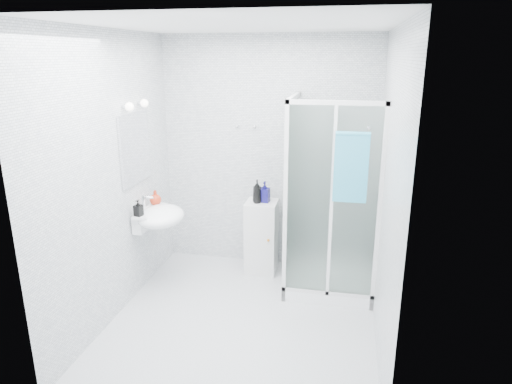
% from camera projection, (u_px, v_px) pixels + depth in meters
% --- Properties ---
extents(room, '(2.40, 2.60, 2.60)m').
position_uv_depth(room, '(242.00, 186.00, 3.89)').
color(room, silver).
rests_on(room, ground).
extents(shower_enclosure, '(0.90, 0.95, 2.00)m').
position_uv_depth(shower_enclosure, '(322.00, 249.00, 4.73)').
color(shower_enclosure, white).
rests_on(shower_enclosure, ground).
extents(wall_basin, '(0.46, 0.56, 0.35)m').
position_uv_depth(wall_basin, '(159.00, 217.00, 4.65)').
color(wall_basin, white).
rests_on(wall_basin, ground).
extents(mirror, '(0.02, 0.60, 0.70)m').
position_uv_depth(mirror, '(135.00, 148.00, 4.48)').
color(mirror, white).
rests_on(mirror, room).
extents(vanity_lights, '(0.10, 0.40, 0.08)m').
position_uv_depth(vanity_lights, '(137.00, 105.00, 4.35)').
color(vanity_lights, silver).
rests_on(vanity_lights, room).
extents(wall_hooks, '(0.23, 0.06, 0.03)m').
position_uv_depth(wall_hooks, '(246.00, 126.00, 5.03)').
color(wall_hooks, silver).
rests_on(wall_hooks, room).
extents(storage_cabinet, '(0.34, 0.37, 0.83)m').
position_uv_depth(storage_cabinet, '(261.00, 237.00, 5.13)').
color(storage_cabinet, silver).
rests_on(storage_cabinet, ground).
extents(hand_towel, '(0.30, 0.04, 0.64)m').
position_uv_depth(hand_towel, '(351.00, 166.00, 4.02)').
color(hand_towel, teal).
rests_on(hand_towel, shower_enclosure).
extents(shampoo_bottle_a, '(0.11, 0.11, 0.26)m').
position_uv_depth(shampoo_bottle_a, '(257.00, 191.00, 4.95)').
color(shampoo_bottle_a, black).
rests_on(shampoo_bottle_a, storage_cabinet).
extents(shampoo_bottle_b, '(0.11, 0.12, 0.23)m').
position_uv_depth(shampoo_bottle_b, '(265.00, 192.00, 4.98)').
color(shampoo_bottle_b, '#110E54').
rests_on(shampoo_bottle_b, storage_cabinet).
extents(soap_dispenser_orange, '(0.12, 0.12, 0.16)m').
position_uv_depth(soap_dispenser_orange, '(155.00, 198.00, 4.79)').
color(soap_dispenser_orange, '#B32D15').
rests_on(soap_dispenser_orange, wall_basin).
extents(soap_dispenser_black, '(0.09, 0.09, 0.16)m').
position_uv_depth(soap_dispenser_black, '(138.00, 208.00, 4.45)').
color(soap_dispenser_black, black).
rests_on(soap_dispenser_black, wall_basin).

